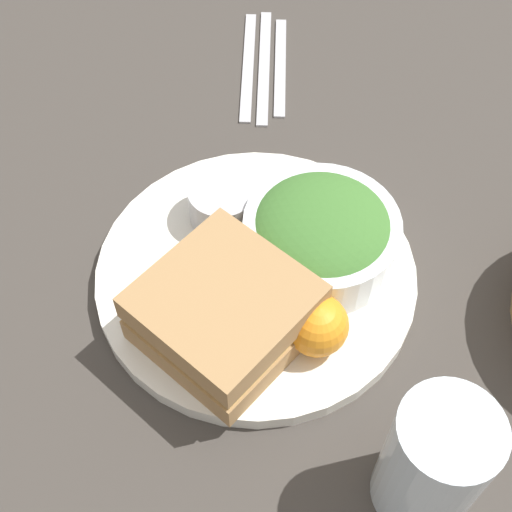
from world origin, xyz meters
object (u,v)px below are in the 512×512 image
sandwich (230,314)px  spoon (280,65)px  dressing_cup (223,203)px  drink_glass (433,463)px  fork (248,64)px  knife (264,65)px  plate (256,274)px  salad_bowl (321,233)px

sandwich → spoon: size_ratio=0.92×
spoon → dressing_cup: bearing=167.7°
sandwich → drink_glass: size_ratio=1.25×
fork → knife: size_ratio=0.95×
sandwich → spoon: (-0.34, -0.09, -0.04)m
dressing_cup → knife: size_ratio=0.32×
drink_glass → spoon: bearing=-147.2°
fork → spoon: bearing=-90.0°
plate → dressing_cup: bearing=-131.4°
plate → fork: plate is taller
fork → sandwich: bearing=179.9°
salad_bowl → fork: 0.28m
drink_glass → fork: (-0.39, -0.29, -0.06)m
sandwich → knife: sandwich is taller
dressing_cup → drink_glass: 0.29m
salad_bowl → spoon: 0.27m
sandwich → spoon: sandwich is taller
salad_bowl → dressing_cup: size_ratio=2.19×
drink_glass → spoon: 0.49m
plate → salad_bowl: (-0.04, 0.04, 0.04)m
plate → knife: 0.29m
plate → spoon: 0.29m
drink_glass → spoon: size_ratio=0.73×
fork → plate: bearing=-176.4°
dressing_cup → spoon: dressing_cup is taller
salad_bowl → dressing_cup: (-0.01, -0.09, -0.01)m
plate → fork: bearing=-156.4°
plate → sandwich: sandwich is taller
plate → sandwich: bearing=3.7°
fork → spoon: same height
knife → dressing_cup: bearing=172.1°
plate → dressing_cup: size_ratio=4.55×
sandwich → dressing_cup: 0.12m
drink_glass → knife: drink_glass is taller
drink_glass → fork: size_ratio=0.66×
knife → spoon: 0.02m
dressing_cup → drink_glass: (0.17, 0.23, 0.03)m
sandwich → fork: 0.35m
salad_bowl → knife: size_ratio=0.70×
sandwich → drink_glass: bearing=70.1°
salad_bowl → dressing_cup: salad_bowl is taller
spoon → drink_glass: bearing=-167.3°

